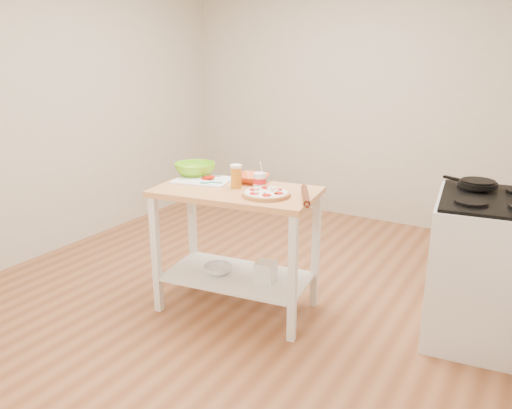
{
  "coord_description": "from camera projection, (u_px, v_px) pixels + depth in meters",
  "views": [
    {
      "loc": [
        1.89,
        -2.97,
        1.8
      ],
      "look_at": [
        0.28,
        -0.28,
        0.84
      ],
      "focal_mm": 35.0,
      "sensor_mm": 36.0,
      "label": 1
    }
  ],
  "objects": [
    {
      "name": "room_shell",
      "position": [
        243.0,
        118.0,
        3.49
      ],
      "size": [
        4.04,
        4.54,
        2.74
      ],
      "color": "#945A36",
      "rests_on": "ground"
    },
    {
      "name": "prep_island",
      "position": [
        236.0,
        224.0,
        3.47
      ],
      "size": [
        1.17,
        0.75,
        0.9
      ],
      "rotation": [
        0.0,
        0.0,
        0.14
      ],
      "color": "tan",
      "rests_on": "ground"
    },
    {
      "name": "gas_stove",
      "position": [
        487.0,
        269.0,
        3.18
      ],
      "size": [
        0.78,
        0.87,
        1.11
      ],
      "rotation": [
        0.0,
        0.0,
        0.13
      ],
      "color": "white",
      "rests_on": "ground"
    },
    {
      "name": "skillet",
      "position": [
        477.0,
        184.0,
        3.23
      ],
      "size": [
        0.36,
        0.24,
        0.03
      ],
      "rotation": [
        0.0,
        0.0,
        -0.43
      ],
      "color": "black",
      "rests_on": "gas_stove"
    },
    {
      "name": "pizza",
      "position": [
        266.0,
        193.0,
        3.24
      ],
      "size": [
        0.32,
        0.32,
        0.05
      ],
      "rotation": [
        0.0,
        0.0,
        -0.23
      ],
      "color": "tan",
      "rests_on": "prep_island"
    },
    {
      "name": "cutting_board",
      "position": [
        203.0,
        180.0,
        3.61
      ],
      "size": [
        0.46,
        0.39,
        0.04
      ],
      "rotation": [
        0.0,
        0.0,
        0.24
      ],
      "color": "white",
      "rests_on": "prep_island"
    },
    {
      "name": "spatula",
      "position": [
        210.0,
        183.0,
        3.5
      ],
      "size": [
        0.14,
        0.09,
        0.01
      ],
      "rotation": [
        0.0,
        0.0,
        0.32
      ],
      "color": "teal",
      "rests_on": "cutting_board"
    },
    {
      "name": "knife",
      "position": [
        198.0,
        175.0,
        3.7
      ],
      "size": [
        0.26,
        0.12,
        0.01
      ],
      "rotation": [
        0.0,
        0.0,
        0.34
      ],
      "color": "silver",
      "rests_on": "cutting_board"
    },
    {
      "name": "orange_bowl",
      "position": [
        252.0,
        178.0,
        3.57
      ],
      "size": [
        0.26,
        0.26,
        0.06
      ],
      "primitive_type": "imported",
      "rotation": [
        0.0,
        0.0,
        0.12
      ],
      "color": "#D75222",
      "rests_on": "prep_island"
    },
    {
      "name": "green_bowl",
      "position": [
        195.0,
        169.0,
        3.75
      ],
      "size": [
        0.37,
        0.37,
        0.1
      ],
      "primitive_type": "imported",
      "rotation": [
        0.0,
        0.0,
        0.23
      ],
      "color": "#71C417",
      "rests_on": "prep_island"
    },
    {
      "name": "beer_pint",
      "position": [
        236.0,
        176.0,
        3.41
      ],
      "size": [
        0.08,
        0.08,
        0.16
      ],
      "color": "orange",
      "rests_on": "prep_island"
    },
    {
      "name": "yogurt_tub",
      "position": [
        260.0,
        181.0,
        3.41
      ],
      "size": [
        0.09,
        0.09,
        0.19
      ],
      "color": "white",
      "rests_on": "prep_island"
    },
    {
      "name": "rolling_pin",
      "position": [
        305.0,
        196.0,
        3.16
      ],
      "size": [
        0.21,
        0.35,
        0.04
      ],
      "primitive_type": "cylinder",
      "rotation": [
        1.57,
        0.0,
        0.49
      ],
      "color": "#602916",
      "rests_on": "prep_island"
    },
    {
      "name": "shelf_glass_bowl",
      "position": [
        218.0,
        269.0,
        3.6
      ],
      "size": [
        0.27,
        0.27,
        0.06
      ],
      "primitive_type": "imported",
      "rotation": [
        0.0,
        0.0,
        0.53
      ],
      "color": "silver",
      "rests_on": "prep_island"
    },
    {
      "name": "shelf_bin",
      "position": [
        266.0,
        271.0,
        3.49
      ],
      "size": [
        0.15,
        0.15,
        0.13
      ],
      "primitive_type": "cube",
      "rotation": [
        0.0,
        0.0,
        0.14
      ],
      "color": "white",
      "rests_on": "prep_island"
    }
  ]
}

